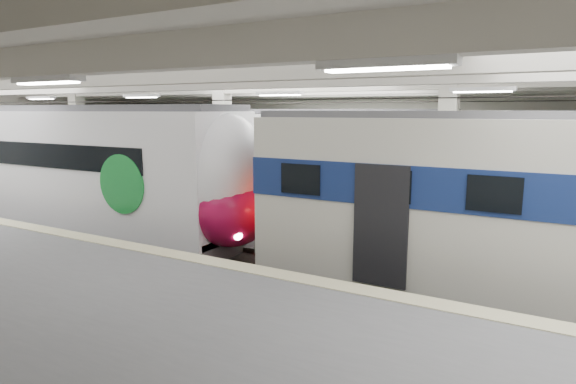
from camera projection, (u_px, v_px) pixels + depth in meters
The scene contains 4 objects.
station_hall at pixel (207, 157), 12.23m from camera, with size 36.00×24.00×5.75m.
modern_emu at pixel (107, 173), 16.67m from camera, with size 14.28×2.95×4.58m.
older_rer at pixel (553, 211), 10.15m from camera, with size 13.36×2.95×4.41m.
far_train at pixel (275, 162), 19.70m from camera, with size 14.01×3.17×4.45m.
Camera 1 is at (7.74, -11.40, 4.44)m, focal length 30.00 mm.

